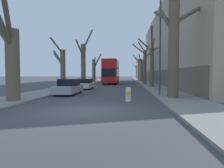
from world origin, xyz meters
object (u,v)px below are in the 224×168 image
at_px(street_tree_left_0, 10,57).
at_px(traffic_bollard, 128,94).
at_px(street_tree_right_3, 142,69).
at_px(street_tree_right_2, 145,64).
at_px(lamp_post, 159,40).
at_px(street_tree_left_1, 62,67).
at_px(street_tree_right_1, 152,62).
at_px(parked_car_0, 69,87).
at_px(street_tree_left_2, 83,62).
at_px(street_tree_right_5, 136,71).
at_px(street_tree_left_3, 94,69).
at_px(parked_car_1, 84,84).
at_px(street_tree_right_0, 174,46).
at_px(double_decker_bus, 111,71).
at_px(street_tree_right_4, 139,68).

relative_size(street_tree_left_0, traffic_bollard, 7.37).
distance_m(street_tree_left_0, street_tree_right_3, 38.66).
bearing_deg(street_tree_right_2, lamp_post, -91.71).
relative_size(street_tree_left_1, street_tree_right_1, 0.77).
bearing_deg(traffic_bollard, parked_car_0, 141.05).
xyz_separation_m(street_tree_left_0, street_tree_left_1, (-0.20, 10.93, -0.32)).
xyz_separation_m(street_tree_left_0, lamp_post, (10.24, 4.59, 1.73)).
bearing_deg(street_tree_right_2, street_tree_left_2, -161.26).
xyz_separation_m(street_tree_right_2, parked_car_0, (-8.67, -19.86, -3.07)).
xyz_separation_m(street_tree_right_5, parked_car_0, (-8.68, -55.14, -2.34)).
relative_size(street_tree_left_1, street_tree_left_3, 0.94).
relative_size(street_tree_right_1, parked_car_1, 2.04).
bearing_deg(street_tree_right_1, lamp_post, -93.60).
bearing_deg(street_tree_right_0, street_tree_right_1, 90.73).
distance_m(street_tree_left_2, street_tree_right_2, 11.50).
xyz_separation_m(street_tree_left_3, parked_car_1, (2.20, -20.81, -2.45)).
relative_size(street_tree_right_3, lamp_post, 0.78).
relative_size(double_decker_bus, traffic_bollard, 11.63).
xyz_separation_m(street_tree_left_3, street_tree_right_5, (10.88, 27.60, -0.04)).
bearing_deg(lamp_post, street_tree_right_4, 89.04).
height_order(street_tree_left_0, street_tree_right_3, street_tree_left_0).
distance_m(street_tree_right_1, street_tree_right_5, 45.63).
relative_size(street_tree_left_0, street_tree_right_3, 1.06).
bearing_deg(parked_car_0, street_tree_right_4, 78.41).
distance_m(street_tree_right_0, lamp_post, 2.03).
bearing_deg(parked_car_0, street_tree_left_3, 94.57).
xyz_separation_m(street_tree_right_1, street_tree_right_2, (-0.04, 10.34, 0.23)).
height_order(street_tree_right_1, street_tree_right_2, street_tree_right_1).
distance_m(parked_car_1, traffic_bollard, 12.45).
height_order(double_decker_bus, parked_car_1, double_decker_bus).
bearing_deg(street_tree_right_5, street_tree_left_3, -111.51).
relative_size(street_tree_left_0, lamp_post, 0.82).
bearing_deg(parked_car_1, street_tree_left_3, 96.03).
relative_size(lamp_post, traffic_bollard, 8.97).
relative_size(parked_car_0, parked_car_1, 1.15).
bearing_deg(street_tree_right_2, street_tree_right_3, 88.97).
bearing_deg(street_tree_left_0, street_tree_left_3, 90.01).
bearing_deg(street_tree_left_0, street_tree_right_2, 66.88).
relative_size(street_tree_right_2, lamp_post, 0.93).
bearing_deg(street_tree_right_1, parked_car_0, -132.48).
height_order(street_tree_left_0, lamp_post, lamp_post).
bearing_deg(parked_car_1, street_tree_right_3, 70.24).
height_order(street_tree_right_5, parked_car_1, street_tree_right_5).
bearing_deg(traffic_bollard, street_tree_right_3, 84.61).
relative_size(street_tree_left_1, street_tree_right_4, 0.77).
xyz_separation_m(parked_car_0, lamp_post, (8.05, -1.01, 4.05)).
bearing_deg(street_tree_left_0, street_tree_left_1, 91.05).
distance_m(street_tree_left_1, street_tree_right_5, 51.02).
height_order(street_tree_left_2, parked_car_0, street_tree_left_2).
bearing_deg(street_tree_right_0, lamp_post, 115.57).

